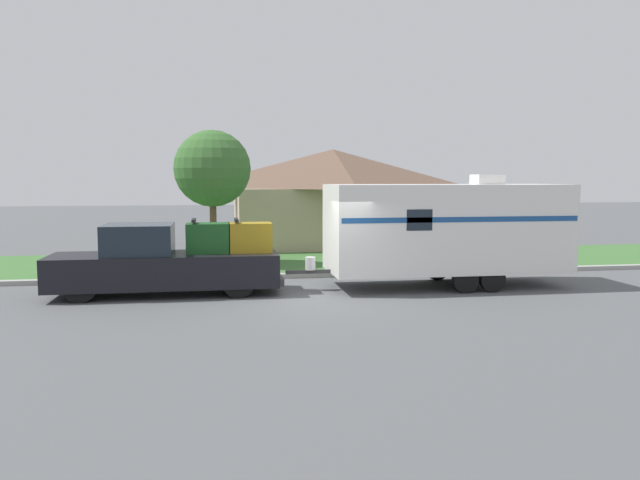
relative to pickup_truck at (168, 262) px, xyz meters
The scene contains 8 objects.
ground_plane 4.43m from the pickup_truck, 20.44° to the right, with size 120.00×120.00×0.00m, color #515456.
curb_strip 4.71m from the pickup_truck, 28.82° to the left, with size 80.00×0.30×0.14m.
lawn_strip 7.20m from the pickup_truck, 55.38° to the left, with size 80.00×7.00×0.03m.
house_across_street 13.98m from the pickup_truck, 60.78° to the left, with size 9.84×7.54×4.48m.
pickup_truck is the anchor object (origin of this frame).
travel_trailer 7.84m from the pickup_truck, ahead, with size 8.01×2.50×3.21m.
mailbox 9.37m from the pickup_truck, 17.74° to the left, with size 0.48×0.20×1.27m.
tree_in_yard 6.31m from the pickup_truck, 78.05° to the left, with size 2.72×2.72×4.82m.
Camera 1 is at (-2.78, -15.43, 3.09)m, focal length 35.00 mm.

